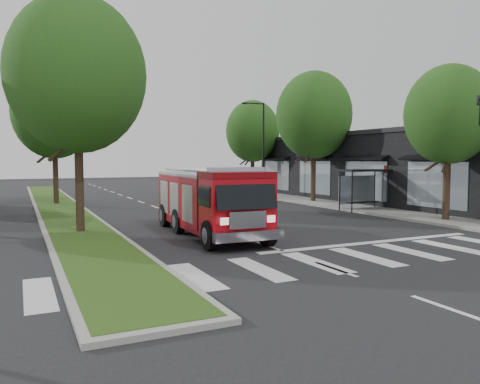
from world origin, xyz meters
The scene contains 12 objects.
ground centered at (0.00, 0.00, 0.00)m, with size 140.00×140.00×0.00m, color black.
sidewalk_right centered at (12.50, 10.00, 0.07)m, with size 5.00×80.00×0.15m, color gray.
median centered at (-6.00, 18.00, 0.08)m, with size 3.00×50.00×0.15m.
storefront_row centered at (17.00, 10.00, 2.50)m, with size 8.00×30.00×5.00m, color black.
bus_shelter centered at (11.20, 8.15, 2.04)m, with size 3.20×1.60×2.61m.
tree_right_near centered at (11.50, 2.00, 5.51)m, with size 4.40×4.40×8.05m.
tree_right_mid centered at (11.50, 14.00, 6.49)m, with size 5.60×5.60×9.72m.
tree_right_far centered at (11.50, 24.00, 5.84)m, with size 5.00×5.00×8.73m.
tree_median_near centered at (-6.00, 6.00, 6.81)m, with size 5.80×5.80×10.16m.
tree_median_far centered at (-6.00, 20.00, 6.49)m, with size 5.60×5.60×9.72m.
streetlight_right_far centered at (10.35, 20.00, 4.48)m, with size 2.11×0.20×8.00m.
fire_engine centered at (-1.01, 3.46, 1.42)m, with size 2.94×8.63×2.96m.
Camera 1 is at (-8.37, -15.07, 3.25)m, focal length 35.00 mm.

